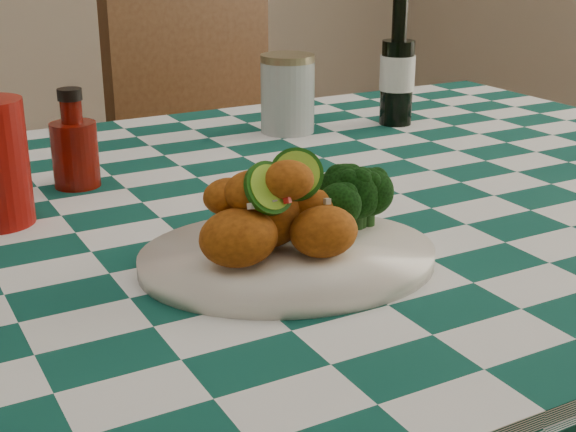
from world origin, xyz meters
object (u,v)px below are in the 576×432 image
fried_chicken_pile (283,207)px  mason_jar (288,94)px  ketchup_bottle (74,138)px  wooden_chair_right (247,198)px  beer_bottle (398,63)px  plate (288,258)px

fried_chicken_pile → mason_jar: mason_jar is taller
fried_chicken_pile → ketchup_bottle: (-0.11, 0.37, 0.00)m
ketchup_bottle → wooden_chair_right: (0.54, 0.59, -0.35)m
fried_chicken_pile → wooden_chair_right: bearing=66.2°
ketchup_bottle → beer_bottle: 0.59m
fried_chicken_pile → beer_bottle: bearing=44.1°
plate → wooden_chair_right: wooden_chair_right is taller
plate → beer_bottle: bearing=44.4°
plate → fried_chicken_pile: fried_chicken_pile is taller
fried_chicken_pile → mason_jar: bearing=60.8°
plate → beer_bottle: beer_bottle is taller
mason_jar → wooden_chair_right: 0.59m
mason_jar → beer_bottle: (0.19, -0.04, 0.04)m
ketchup_bottle → beer_bottle: bearing=8.3°
plate → fried_chicken_pile: bearing=180.0°
fried_chicken_pile → ketchup_bottle: 0.39m
beer_bottle → plate: bearing=-135.6°
wooden_chair_right → mason_jar: bearing=-120.7°
mason_jar → fried_chicken_pile: bearing=-119.2°
plate → wooden_chair_right: bearing=66.4°
beer_bottle → ketchup_bottle: bearing=-171.7°
beer_bottle → mason_jar: bearing=167.9°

